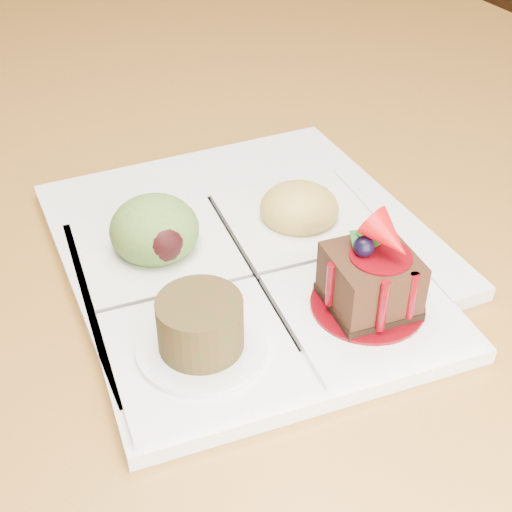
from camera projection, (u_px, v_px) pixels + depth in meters
name	position (u px, v px, depth m)	size (l,w,h in m)	color
ground	(225.00, 478.00, 1.28)	(6.00, 6.00, 0.00)	brown
dining_table	(210.00, 138.00, 0.87)	(1.00, 1.80, 0.75)	#A5712A
sampler_plate	(252.00, 271.00, 0.52)	(0.27, 0.27, 0.10)	white
second_plate	(242.00, 238.00, 0.58)	(0.28, 0.28, 0.01)	white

